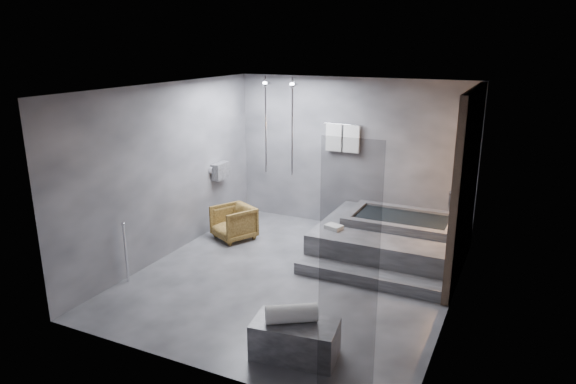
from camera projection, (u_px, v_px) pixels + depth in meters
The scene contains 7 objects.
room at pixel (327, 164), 7.29m from camera, with size 5.00×5.04×2.82m.
tub_deck at pixel (389, 240), 8.48m from camera, with size 2.20×2.00×0.50m, color #38383A.
tub_step at pixel (367, 277), 7.50m from camera, with size 2.20×0.36×0.18m, color #38383A.
concrete_bench at pixel (295, 339), 5.72m from camera, with size 0.94×0.52×0.42m, color #37373A.
driftwood_chair at pixel (234, 223), 9.14m from camera, with size 0.64×0.66×0.60m, color #402B10.
rolled_towel at pixel (292, 314), 5.64m from camera, with size 0.21×0.21×0.57m, color white.
deck_towel at pixel (334, 227), 8.25m from camera, with size 0.26×0.19×0.07m, color silver.
Camera 1 is at (2.95, -6.41, 3.40)m, focal length 32.00 mm.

